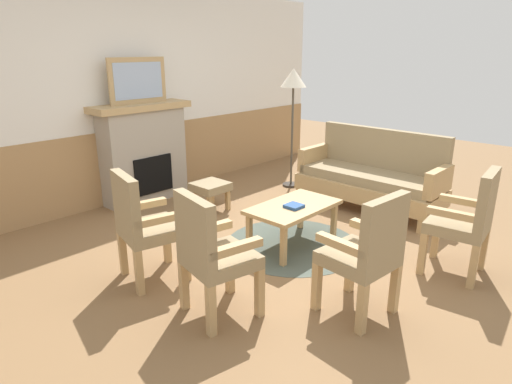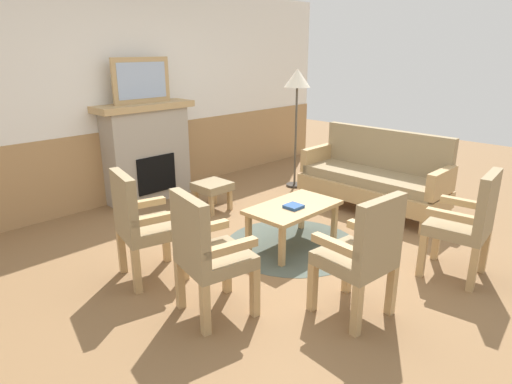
{
  "view_description": "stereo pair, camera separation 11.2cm",
  "coord_description": "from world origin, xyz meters",
  "views": [
    {
      "loc": [
        -3.14,
        -2.56,
        1.96
      ],
      "look_at": [
        0.0,
        0.35,
        0.55
      ],
      "focal_mm": 31.01,
      "sensor_mm": 36.0,
      "label": 1
    },
    {
      "loc": [
        -3.06,
        -2.64,
        1.96
      ],
      "look_at": [
        0.0,
        0.35,
        0.55
      ],
      "focal_mm": 31.01,
      "sensor_mm": 36.0,
      "label": 2
    }
  ],
  "objects": [
    {
      "name": "couch",
      "position": [
        1.75,
        -0.0,
        0.4
      ],
      "size": [
        0.7,
        1.8,
        0.98
      ],
      "color": "tan",
      "rests_on": "ground_plane"
    },
    {
      "name": "coffee_table",
      "position": [
        0.2,
        0.01,
        0.39
      ],
      "size": [
        0.96,
        0.56,
        0.44
      ],
      "color": "tan",
      "rests_on": "ground_plane"
    },
    {
      "name": "armchair_by_window_left",
      "position": [
        -1.24,
        0.51,
        0.54
      ],
      "size": [
        0.58,
        0.58,
        0.98
      ],
      "color": "tan",
      "rests_on": "ground_plane"
    },
    {
      "name": "book_on_table",
      "position": [
        0.14,
        -0.03,
        0.46
      ],
      "size": [
        0.16,
        0.16,
        0.03
      ],
      "primitive_type": "cube",
      "rotation": [
        0.0,
        0.0,
        -0.01
      ],
      "color": "navy",
      "rests_on": "coffee_table"
    },
    {
      "name": "floor_lamp_by_couch",
      "position": [
        1.8,
        1.31,
        1.45
      ],
      "size": [
        0.36,
        0.36,
        1.68
      ],
      "color": "#332D28",
      "rests_on": "ground_plane"
    },
    {
      "name": "fireplace",
      "position": [
        0.0,
        2.35,
        0.65
      ],
      "size": [
        1.3,
        0.44,
        1.28
      ],
      "color": "#A39989",
      "rests_on": "ground_plane"
    },
    {
      "name": "framed_picture",
      "position": [
        0.0,
        2.35,
        1.56
      ],
      "size": [
        0.8,
        0.04,
        0.56
      ],
      "color": "tan",
      "rests_on": "fireplace"
    },
    {
      "name": "footstool",
      "position": [
        0.31,
        1.41,
        0.28
      ],
      "size": [
        0.4,
        0.4,
        0.36
      ],
      "color": "tan",
      "rests_on": "ground_plane"
    },
    {
      "name": "armchair_front_center",
      "position": [
        0.74,
        -1.47,
        0.54
      ],
      "size": [
        0.53,
        0.53,
        0.98
      ],
      "color": "tan",
      "rests_on": "ground_plane"
    },
    {
      "name": "round_rug",
      "position": [
        0.2,
        0.01,
        0.0
      ],
      "size": [
        1.4,
        1.4,
        0.01
      ],
      "primitive_type": "cylinder",
      "color": "#4C564C",
      "rests_on": "ground_plane"
    },
    {
      "name": "wall_back",
      "position": [
        0.0,
        2.6,
        1.31
      ],
      "size": [
        7.2,
        0.14,
        2.7
      ],
      "color": "white",
      "rests_on": "ground_plane"
    },
    {
      "name": "armchair_near_fireplace",
      "position": [
        -1.21,
        -0.33,
        0.54
      ],
      "size": [
        0.57,
        0.57,
        0.98
      ],
      "color": "tan",
      "rests_on": "ground_plane"
    },
    {
      "name": "ground_plane",
      "position": [
        0.0,
        0.0,
        0.0
      ],
      "size": [
        14.0,
        14.0,
        0.0
      ],
      "primitive_type": "plane",
      "color": "olive"
    },
    {
      "name": "armchair_front_left",
      "position": [
        -0.43,
        -1.16,
        0.54
      ],
      "size": [
        0.53,
        0.53,
        0.98
      ],
      "color": "tan",
      "rests_on": "ground_plane"
    }
  ]
}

